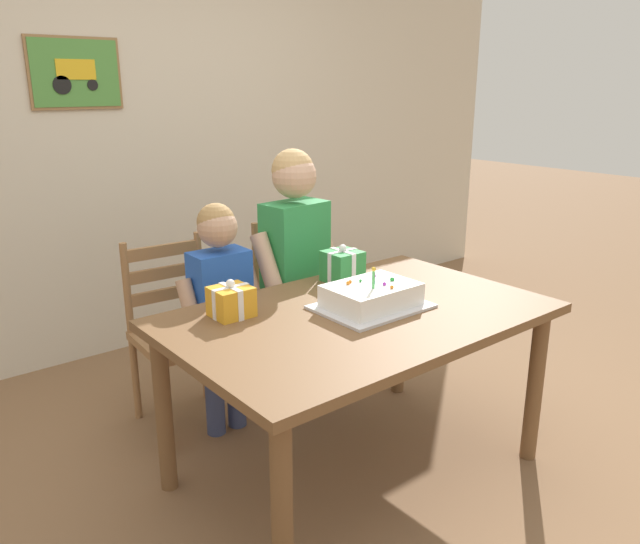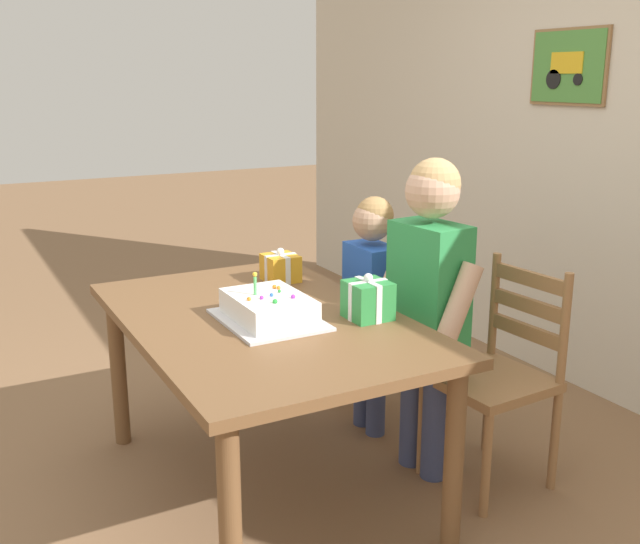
% 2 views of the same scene
% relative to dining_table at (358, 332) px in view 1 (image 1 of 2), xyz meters
% --- Properties ---
extents(ground_plane, '(20.00, 20.00, 0.00)m').
position_rel_dining_table_xyz_m(ground_plane, '(0.00, 0.00, -0.66)').
color(ground_plane, '#846042').
extents(back_wall, '(6.40, 0.11, 2.60)m').
position_rel_dining_table_xyz_m(back_wall, '(-0.00, 1.98, 0.64)').
color(back_wall, beige).
rests_on(back_wall, ground).
extents(dining_table, '(1.54, 0.99, 0.75)m').
position_rel_dining_table_xyz_m(dining_table, '(0.00, 0.00, 0.00)').
color(dining_table, brown).
rests_on(dining_table, ground).
extents(birthday_cake, '(0.44, 0.34, 0.19)m').
position_rel_dining_table_xyz_m(birthday_cake, '(0.07, -0.00, 0.14)').
color(birthday_cake, silver).
rests_on(birthday_cake, dining_table).
extents(gift_box_red_large, '(0.16, 0.15, 0.16)m').
position_rel_dining_table_xyz_m(gift_box_red_large, '(-0.43, 0.28, 0.15)').
color(gift_box_red_large, gold).
rests_on(gift_box_red_large, dining_table).
extents(gift_box_beside_cake, '(0.16, 0.16, 0.18)m').
position_rel_dining_table_xyz_m(gift_box_beside_cake, '(0.22, 0.35, 0.16)').
color(gift_box_beside_cake, '#2D8E42').
rests_on(gift_box_beside_cake, dining_table).
extents(chair_left, '(0.44, 0.44, 0.92)m').
position_rel_dining_table_xyz_m(chair_left, '(-0.37, 0.89, -0.19)').
color(chair_left, '#996B42').
rests_on(chair_left, ground).
extents(chair_right, '(0.45, 0.45, 0.92)m').
position_rel_dining_table_xyz_m(chair_right, '(0.37, 0.89, -0.19)').
color(chair_right, '#996B42').
rests_on(chair_right, ground).
extents(child_older, '(0.50, 0.29, 1.34)m').
position_rel_dining_table_xyz_m(child_older, '(0.18, 0.66, 0.16)').
color(child_older, '#38426B').
rests_on(child_older, ground).
extents(child_younger, '(0.41, 0.23, 1.13)m').
position_rel_dining_table_xyz_m(child_younger, '(-0.26, 0.66, 0.03)').
color(child_younger, '#38426B').
rests_on(child_younger, ground).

